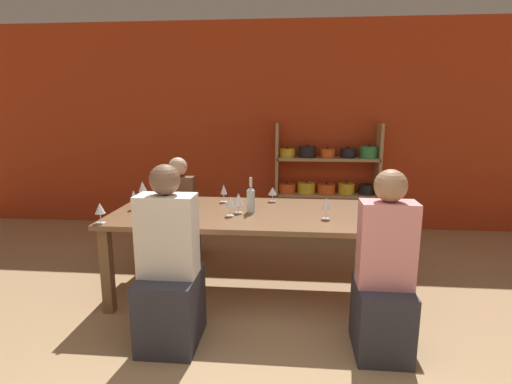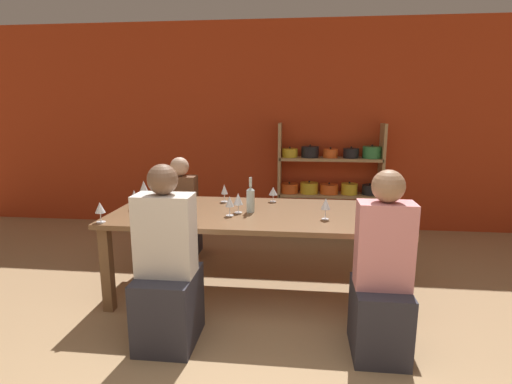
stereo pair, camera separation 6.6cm
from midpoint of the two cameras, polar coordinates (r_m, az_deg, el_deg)
The scene contains 19 objects.
wall_back_red at distance 5.37m, azimuth 4.63°, elevation 9.21°, with size 8.80×0.06×2.70m.
shelf_unit at distance 5.27m, azimuth 10.63°, elevation 0.74°, with size 1.33×0.30×1.41m.
dining_table at distance 3.41m, azimuth 0.36°, elevation -4.03°, with size 2.40×1.07×0.73m.
wine_bottle_green at distance 3.36m, azimuth -0.23°, elevation -0.94°, with size 0.07×0.07×0.30m.
wine_glass_white_a at distance 3.33m, azimuth -2.00°, elevation -1.08°, with size 0.08×0.08×0.17m.
wine_glass_red_a at distance 3.74m, azimuth 2.97°, elevation 0.07°, with size 0.08×0.08×0.14m.
wine_glass_red_b at distance 3.09m, azimuth 15.45°, elevation -2.40°, with size 0.06×0.06×0.17m.
wine_glass_red_c at distance 3.19m, azimuth 10.50°, elevation -1.75°, with size 0.08×0.08×0.17m.
wine_glass_white_b at distance 3.25m, azimuth -3.21°, elevation -1.46°, with size 0.07×0.07×0.16m.
wine_glass_red_d at distance 3.27m, azimuth -20.86°, elevation -2.18°, with size 0.08×0.08×0.16m.
wine_glass_empty_a at distance 3.92m, azimuth -15.28°, elevation 0.78°, with size 0.08×0.08×0.19m.
wine_glass_red_e at distance 3.73m, azimuth -4.05°, elevation 0.29°, with size 0.07×0.07×0.17m.
wine_glass_red_f at distance 3.61m, azimuth -16.50°, elevation -0.54°, with size 0.06×0.06×0.17m.
wine_glass_red_g at distance 3.41m, azimuth 17.84°, elevation -1.28°, with size 0.07×0.07×0.16m.
wine_glass_red_h at distance 2.98m, azimuth 19.29°, elevation -3.32°, with size 0.06×0.06×0.17m.
cell_phone at distance 3.67m, azimuth -13.72°, elevation -1.96°, with size 0.08×0.15×0.01m.
person_near_a at distance 2.77m, azimuth 18.14°, elevation -12.85°, with size 0.35×0.43×1.23m.
person_far_a at distance 4.43m, azimuth -10.16°, elevation -3.87°, with size 0.34×0.43×1.09m.
person_near_b at distance 2.82m, azimuth -11.88°, elevation -12.09°, with size 0.38×0.48×1.25m.
Camera 2 is at (0.20, -1.53, 1.59)m, focal length 28.00 mm.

